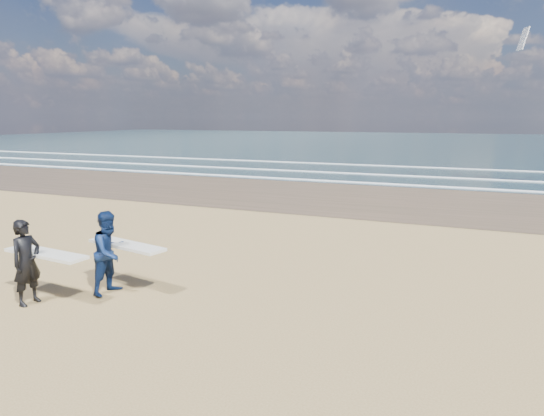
% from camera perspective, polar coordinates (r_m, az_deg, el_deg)
% --- Properties ---
extents(surfer_near, '(2.24, 1.07, 1.91)m').
position_cam_1_polar(surfer_near, '(11.96, -26.70, -5.61)').
color(surfer_near, black).
rests_on(surfer_near, ground).
extents(surfer_far, '(2.26, 1.33, 1.96)m').
position_cam_1_polar(surfer_far, '(11.96, -18.42, -4.92)').
color(surfer_far, '#0C1E48').
rests_on(surfer_far, ground).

